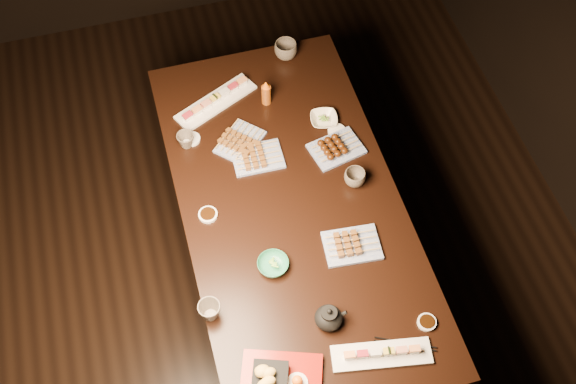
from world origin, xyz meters
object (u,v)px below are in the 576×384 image
object	(u,v)px
teacup_near_left	(210,311)
teacup_far_right	(286,50)
yakitori_plate_center	(257,155)
teacup_far_left	(186,140)
edamame_bowl_cream	(324,120)
edamame_bowl_green	(273,265)
teacup_mid_right	(355,178)
sushi_platter_far	(215,100)
sushi_platter_near	(382,353)
teapot	(329,317)
condiment_bottle	(266,92)
yakitori_plate_right	(352,243)
dining_table	(291,248)
tempura_tray	(281,379)
yakitori_plate_left	(240,139)

from	to	relation	value
teacup_near_left	teacup_far_right	size ratio (longest dim) A/B	0.80
teacup_far_right	yakitori_plate_center	bearing A→B (deg)	-116.88
teacup_far_left	yakitori_plate_center	bearing A→B (deg)	-28.79
yakitori_plate_center	edamame_bowl_cream	xyz separation A→B (m)	(0.34, 0.12, -0.01)
edamame_bowl_green	teacup_far_right	size ratio (longest dim) A/B	1.14
teacup_near_left	teacup_mid_right	world-z (taller)	teacup_near_left
teacup_far_left	edamame_bowl_green	bearing A→B (deg)	-72.94
sushi_platter_far	sushi_platter_near	bearing A→B (deg)	77.70
teacup_far_left	teapot	size ratio (longest dim) A/B	0.62
sushi_platter_near	edamame_bowl_green	size ratio (longest dim) A/B	2.95
sushi_platter_near	yakitori_plate_center	world-z (taller)	yakitori_plate_center
condiment_bottle	yakitori_plate_center	bearing A→B (deg)	-111.48
yakitori_plate_right	teacup_far_right	bearing A→B (deg)	93.93
dining_table	teacup_far_right	size ratio (longest dim) A/B	16.55
dining_table	edamame_bowl_green	bearing A→B (deg)	-114.51
sushi_platter_near	teacup_far_left	xyz separation A→B (m)	(-0.50, 1.14, 0.01)
teacup_mid_right	condiment_bottle	bearing A→B (deg)	114.65
yakitori_plate_center	condiment_bottle	distance (m)	0.33
teacup_mid_right	sushi_platter_near	bearing A→B (deg)	-101.15
sushi_platter_near	teacup_far_left	bearing A→B (deg)	123.61
tempura_tray	teacup_mid_right	distance (m)	0.92
yakitori_plate_center	yakitori_plate_right	xyz separation A→B (m)	(0.25, -0.52, 0.00)
teacup_far_right	condiment_bottle	distance (m)	0.30
yakitori_plate_center	edamame_bowl_green	distance (m)	0.53
teacup_near_left	teacup_mid_right	size ratio (longest dim) A/B	0.96
yakitori_plate_left	tempura_tray	size ratio (longest dim) A/B	0.72
yakitori_plate_left	teacup_far_right	size ratio (longest dim) A/B	1.92
edamame_bowl_green	teacup_far_left	xyz separation A→B (m)	(-0.21, 0.68, 0.02)
yakitori_plate_right	yakitori_plate_left	world-z (taller)	yakitori_plate_right
teacup_far_left	condiment_bottle	size ratio (longest dim) A/B	0.57
condiment_bottle	tempura_tray	bearing A→B (deg)	-102.45
teacup_far_right	teapot	bearing A→B (deg)	-98.94
yakitori_plate_center	teacup_far_left	world-z (taller)	teacup_far_left
yakitori_plate_left	edamame_bowl_cream	xyz separation A→B (m)	(0.39, 0.02, -0.01)
yakitori_plate_center	teacup_near_left	bearing A→B (deg)	-116.31
sushi_platter_near	yakitori_plate_right	world-z (taller)	yakitori_plate_right
yakitori_plate_right	yakitori_plate_left	size ratio (longest dim) A/B	1.07
dining_table	sushi_platter_near	bearing A→B (deg)	-74.14
edamame_bowl_green	teacup_far_right	world-z (taller)	teacup_far_right
tempura_tray	condiment_bottle	xyz separation A→B (m)	(0.28, 1.29, 0.01)
dining_table	teacup_far_right	distance (m)	0.94
condiment_bottle	teapot	bearing A→B (deg)	-92.70
yakitori_plate_left	edamame_bowl_green	size ratio (longest dim) A/B	1.68
sushi_platter_near	yakitori_plate_right	xyz separation A→B (m)	(0.04, 0.46, 0.01)
sushi_platter_near	yakitori_plate_center	bearing A→B (deg)	112.36
tempura_tray	teapot	world-z (taller)	same
dining_table	yakitori_plate_left	size ratio (longest dim) A/B	8.64
yakitori_plate_left	teacup_near_left	xyz separation A→B (m)	(-0.30, -0.76, 0.01)
edamame_bowl_green	teacup_mid_right	bearing A→B (deg)	34.26
edamame_bowl_cream	condiment_bottle	world-z (taller)	condiment_bottle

